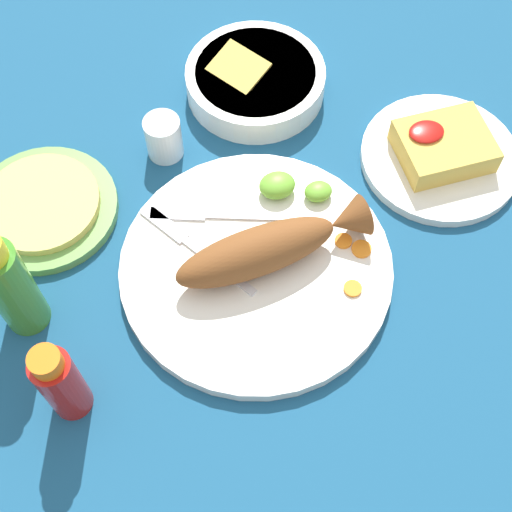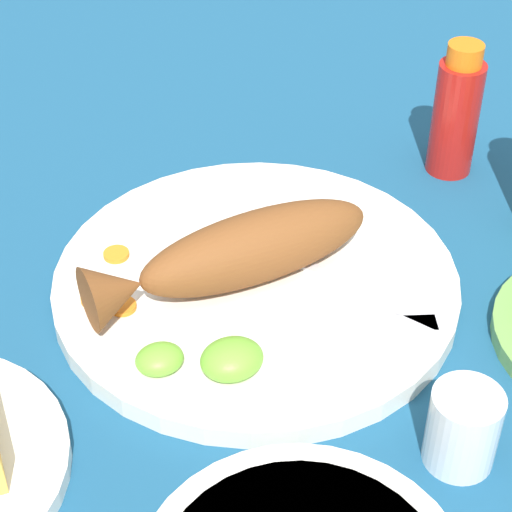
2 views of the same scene
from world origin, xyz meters
The scene contains 12 objects.
ground_plane centered at (0.00, 0.00, 0.00)m, with size 4.00×4.00×0.00m, color navy.
main_plate centered at (0.00, 0.00, 0.01)m, with size 0.34×0.34×0.02m, color white.
fried_fish centered at (-0.02, 0.00, 0.05)m, with size 0.25×0.08×0.06m.
fork_near centered at (0.07, -0.05, 0.02)m, with size 0.11×0.16×0.00m.
fork_far centered at (0.03, -0.08, 0.02)m, with size 0.18×0.07×0.00m.
carrot_slice_near centered at (-0.10, 0.07, 0.02)m, with size 0.02×0.02×0.00m, color orange.
carrot_slice_mid centered at (-0.13, 0.02, 0.02)m, with size 0.02×0.02×0.00m, color orange.
carrot_slice_far centered at (-0.11, 0.00, 0.02)m, with size 0.02×0.02×0.00m, color orange.
lime_wedge_main centered at (-0.10, -0.07, 0.03)m, with size 0.04×0.03×0.02m, color #6BB233.
lime_wedge_side centered at (-0.06, -0.10, 0.03)m, with size 0.05×0.04×0.03m, color #6BB233.
hot_sauce_bottle_red centered at (0.24, 0.10, 0.06)m, with size 0.04×0.04×0.13m.
salt_cup centered at (0.07, -0.21, 0.03)m, with size 0.05×0.05×0.06m.
Camera 2 is at (-0.21, -0.54, 0.51)m, focal length 65.00 mm.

